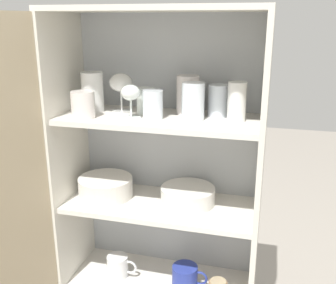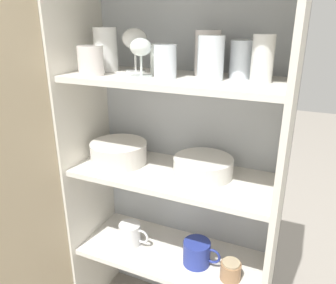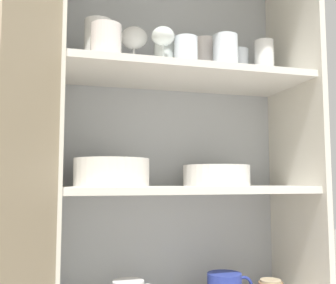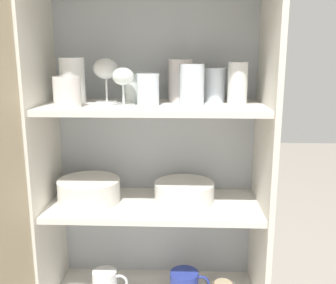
{
  "view_description": "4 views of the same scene",
  "coord_description": "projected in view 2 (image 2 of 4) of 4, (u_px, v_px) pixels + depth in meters",
  "views": [
    {
      "loc": [
        0.38,
        -1.15,
        1.36
      ],
      "look_at": [
        0.03,
        0.15,
        0.93
      ],
      "focal_mm": 42.0,
      "sensor_mm": 36.0,
      "label": 1
    },
    {
      "loc": [
        0.41,
        -0.81,
        1.2
      ],
      "look_at": [
        -0.01,
        0.14,
        0.81
      ],
      "focal_mm": 35.0,
      "sensor_mm": 36.0,
      "label": 2
    },
    {
      "loc": [
        -0.36,
        -0.96,
        0.71
      ],
      "look_at": [
        -0.05,
        0.18,
        0.82
      ],
      "focal_mm": 42.0,
      "sensor_mm": 36.0,
      "label": 3
    },
    {
      "loc": [
        0.1,
        -1.1,
        1.2
      ],
      "look_at": [
        0.05,
        0.13,
        0.91
      ],
      "focal_mm": 42.0,
      "sensor_mm": 36.0,
      "label": 4
    }
  ],
  "objects": [
    {
      "name": "cupboard_back_panel",
      "position": [
        188.0,
        157.0,
        1.28
      ],
      "size": [
        0.74,
        0.02,
        1.38
      ],
      "primitive_type": "cube",
      "color": "#B2B7BC",
      "rests_on": "ground_plane"
    },
    {
      "name": "storage_jar",
      "position": [
        231.0,
        271.0,
        1.13
      ],
      "size": [
        0.07,
        0.07,
        0.07
      ],
      "color": "#99704C",
      "rests_on": "shelf_board_lower"
    },
    {
      "name": "tumbler_glass_7",
      "position": [
        207.0,
        53.0,
        1.04
      ],
      "size": [
        0.08,
        0.08,
        0.14
      ],
      "color": "silver",
      "rests_on": "shelf_board_upper"
    },
    {
      "name": "plate_stack_white",
      "position": [
        203.0,
        167.0,
        1.12
      ],
      "size": [
        0.2,
        0.2,
        0.06
      ],
      "color": "silver",
      "rests_on": "shelf_board_middle"
    },
    {
      "name": "shelf_board_lower",
      "position": [
        172.0,
        254.0,
        1.27
      ],
      "size": [
        0.71,
        0.29,
        0.02
      ],
      "primitive_type": "cube",
      "color": "silver"
    },
    {
      "name": "tumbler_glass_2",
      "position": [
        91.0,
        61.0,
        1.04
      ],
      "size": [
        0.08,
        0.08,
        0.09
      ],
      "color": "silver",
      "rests_on": "shelf_board_upper"
    },
    {
      "name": "mixing_bowl_large",
      "position": [
        119.0,
        152.0,
        1.22
      ],
      "size": [
        0.21,
        0.21,
        0.08
      ],
      "color": "silver",
      "rests_on": "shelf_board_middle"
    },
    {
      "name": "tumbler_glass_0",
      "position": [
        160.0,
        59.0,
        1.07
      ],
      "size": [
        0.07,
        0.07,
        0.1
      ],
      "color": "white",
      "rests_on": "shelf_board_upper"
    },
    {
      "name": "cupboard_side_right",
      "position": [
        280.0,
        194.0,
        1.01
      ],
      "size": [
        0.02,
        0.32,
        1.38
      ],
      "primitive_type": "cube",
      "color": "silver",
      "rests_on": "ground_plane"
    },
    {
      "name": "tumbler_glass_4",
      "position": [
        263.0,
        59.0,
        0.92
      ],
      "size": [
        0.06,
        0.06,
        0.13
      ],
      "color": "white",
      "rests_on": "shelf_board_upper"
    },
    {
      "name": "coffee_mug_primary",
      "position": [
        131.0,
        234.0,
        1.3
      ],
      "size": [
        0.13,
        0.09,
        0.09
      ],
      "color": "white",
      "rests_on": "shelf_board_lower"
    },
    {
      "name": "cupboard_side_left",
      "position": [
        88.0,
        156.0,
        1.29
      ],
      "size": [
        0.02,
        0.32,
        1.38
      ],
      "primitive_type": "cube",
      "color": "silver",
      "rests_on": "ground_plane"
    },
    {
      "name": "wine_glass_0",
      "position": [
        141.0,
        50.0,
        1.0
      ],
      "size": [
        0.07,
        0.07,
        0.12
      ],
      "color": "white",
      "rests_on": "shelf_board_upper"
    },
    {
      "name": "cupboard_door",
      "position": [
        8.0,
        193.0,
        1.02
      ],
      "size": [
        0.1,
        0.36,
        1.38
      ],
      "color": "tan",
      "rests_on": "ground_plane"
    },
    {
      "name": "wine_glass_1",
      "position": [
        135.0,
        41.0,
        1.09
      ],
      "size": [
        0.08,
        0.08,
        0.14
      ],
      "color": "white",
      "rests_on": "shelf_board_upper"
    },
    {
      "name": "shelf_board_upper",
      "position": [
        173.0,
        80.0,
        1.04
      ],
      "size": [
        0.71,
        0.29,
        0.02
      ],
      "primitive_type": "cube",
      "color": "silver"
    },
    {
      "name": "shelf_board_middle",
      "position": [
        172.0,
        175.0,
        1.15
      ],
      "size": [
        0.71,
        0.29,
        0.02
      ],
      "primitive_type": "cube",
      "color": "silver"
    },
    {
      "name": "coffee_mug_extra_1",
      "position": [
        197.0,
        253.0,
        1.2
      ],
      "size": [
        0.14,
        0.1,
        0.09
      ],
      "color": "#283893",
      "rests_on": "shelf_board_lower"
    },
    {
      "name": "tumbler_glass_3",
      "position": [
        106.0,
        49.0,
        1.13
      ],
      "size": [
        0.08,
        0.08,
        0.15
      ],
      "color": "white",
      "rests_on": "shelf_board_upper"
    },
    {
      "name": "tumbler_glass_1",
      "position": [
        211.0,
        58.0,
        0.96
      ],
      "size": [
        0.08,
        0.08,
        0.13
      ],
      "color": "white",
      "rests_on": "shelf_board_upper"
    },
    {
      "name": "tumbler_glass_6",
      "position": [
        242.0,
        59.0,
        0.99
      ],
      "size": [
        0.07,
        0.07,
        0.11
      ],
      "color": "white",
      "rests_on": "shelf_board_upper"
    },
    {
      "name": "tumbler_glass_5",
      "position": [
        165.0,
        61.0,
        0.99
      ],
      "size": [
        0.07,
        0.07,
        0.1
      ],
      "color": "white",
      "rests_on": "shelf_board_upper"
    }
  ]
}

